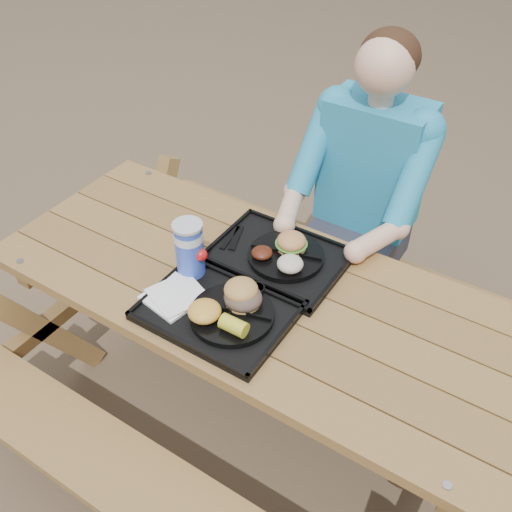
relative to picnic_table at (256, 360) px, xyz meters
The scene contains 18 objects.
ground 0.38m from the picnic_table, ahead, with size 60.00×60.00×0.00m, color #999999.
picnic_table is the anchor object (origin of this frame).
tray_near 0.42m from the picnic_table, 101.02° to the right, with size 0.45×0.35×0.02m, color black.
tray_far 0.41m from the picnic_table, 92.94° to the left, with size 0.45×0.35×0.02m, color black.
plate_near 0.44m from the picnic_table, 82.41° to the right, with size 0.26×0.26×0.02m, color black.
plate_far 0.43m from the picnic_table, 81.67° to the left, with size 0.26×0.26×0.02m, color black.
napkin_stack 0.49m from the picnic_table, 131.40° to the right, with size 0.16×0.16×0.02m, color white.
soda_cup 0.54m from the picnic_table, 160.65° to the right, with size 0.09×0.09×0.19m, color #1938BC.
condiment_bbq 0.41m from the picnic_table, 119.55° to the right, with size 0.05×0.05×0.03m, color black.
condiment_mustard 0.42m from the picnic_table, 55.99° to the right, with size 0.05×0.05×0.03m, color gold.
sandwich 0.49m from the picnic_table, 75.92° to the right, with size 0.11×0.11×0.12m, color #BE8743, non-canonical shape.
mac_cheese 0.50m from the picnic_table, 98.19° to the right, with size 0.10×0.10×0.05m, color gold.
corn_cob 0.50m from the picnic_table, 72.86° to the right, with size 0.08×0.08×0.05m, color yellow, non-canonical shape.
cutlery_far 0.46m from the picnic_table, 140.07° to the left, with size 0.02×0.14×0.01m, color black.
burger 0.50m from the picnic_table, 82.97° to the left, with size 0.10×0.10×0.09m, color #CA8447, non-canonical shape.
baked_beans 0.44m from the picnic_table, 111.53° to the left, with size 0.07×0.07×0.03m, color #4F1D0F.
potato_salad 0.45m from the picnic_table, 51.26° to the left, with size 0.09×0.09×0.05m, color beige.
diner 0.76m from the picnic_table, 83.58° to the left, with size 0.48×0.84×1.28m, color #1BA3C3, non-canonical shape.
Camera 1 is at (0.73, -1.14, 2.04)m, focal length 40.00 mm.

